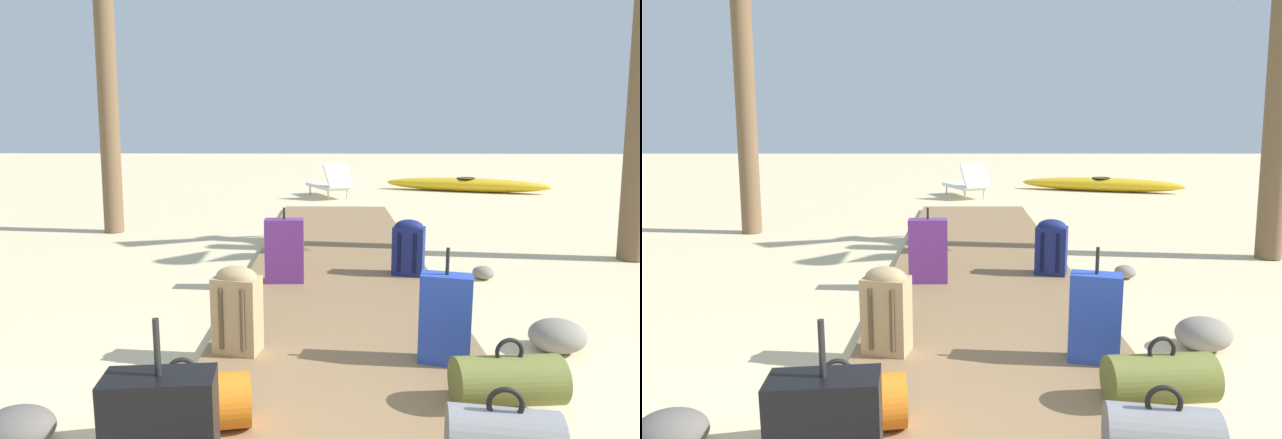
# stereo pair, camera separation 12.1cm
# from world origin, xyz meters

# --- Properties ---
(ground_plane) EXTENTS (60.00, 60.00, 0.00)m
(ground_plane) POSITION_xyz_m (0.00, 3.79, 0.00)
(ground_plane) COLOR beige
(boardwalk) EXTENTS (1.97, 9.47, 0.08)m
(boardwalk) POSITION_xyz_m (0.00, 4.74, 0.04)
(boardwalk) COLOR olive
(boardwalk) RESTS_ON ground
(backpack_navy) EXTENTS (0.37, 0.30, 0.60)m
(backpack_navy) POSITION_xyz_m (0.73, 4.49, 0.39)
(backpack_navy) COLOR navy
(backpack_navy) RESTS_ON boardwalk
(suitcase_blue) EXTENTS (0.37, 0.25, 0.78)m
(suitcase_blue) POSITION_xyz_m (0.66, 2.34, 0.38)
(suitcase_blue) COLOR #2847B7
(suitcase_blue) RESTS_ON boardwalk
(duffel_bag_orange) EXTENTS (0.73, 0.41, 0.40)m
(duffel_bag_orange) POSITION_xyz_m (-0.85, 1.50, 0.23)
(duffel_bag_orange) COLOR orange
(duffel_bag_orange) RESTS_ON boardwalk
(suitcase_purple) EXTENTS (0.40, 0.19, 0.77)m
(suitcase_purple) POSITION_xyz_m (-0.56, 4.19, 0.41)
(suitcase_purple) COLOR #6B2D84
(suitcase_purple) RESTS_ON boardwalk
(duffel_bag_olive) EXTENTS (0.63, 0.33, 0.40)m
(duffel_bag_olive) POSITION_xyz_m (0.90, 1.80, 0.22)
(duffel_bag_olive) COLOR olive
(duffel_bag_olive) RESTS_ON boardwalk
(backpack_tan) EXTENTS (0.35, 0.27, 0.61)m
(backpack_tan) POSITION_xyz_m (-0.74, 2.48, 0.40)
(backpack_tan) COLOR tan
(backpack_tan) RESTS_ON boardwalk
(lounge_chair) EXTENTS (1.16, 1.62, 0.81)m
(lounge_chair) POSITION_xyz_m (-0.10, 11.50, 0.33)
(lounge_chair) COLOR white
(lounge_chair) RESTS_ON ground
(kayak) EXTENTS (4.15, 1.92, 0.36)m
(kayak) POSITION_xyz_m (3.43, 12.76, 0.18)
(kayak) COLOR gold
(kayak) RESTS_ON ground
(rock_right_far) EXTENTS (0.47, 0.44, 0.24)m
(rock_right_far) POSITION_xyz_m (1.57, 2.71, 0.12)
(rock_right_far) COLOR gray
(rock_right_far) RESTS_ON ground
(rock_right_mid) EXTENTS (0.33, 0.33, 0.14)m
(rock_right_mid) POSITION_xyz_m (1.58, 4.61, 0.07)
(rock_right_mid) COLOR gray
(rock_right_mid) RESTS_ON ground
(rock_left_mid) EXTENTS (0.38, 0.31, 0.21)m
(rock_left_mid) POSITION_xyz_m (-1.70, 1.46, 0.11)
(rock_left_mid) COLOR #5B5651
(rock_left_mid) RESTS_ON ground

